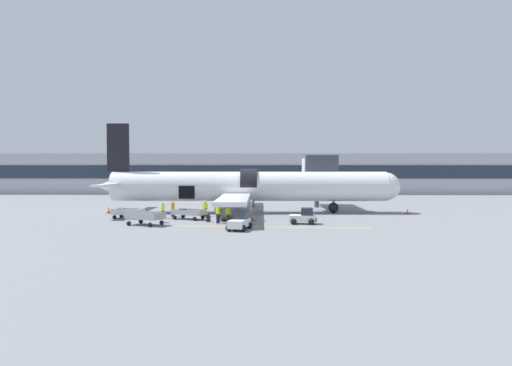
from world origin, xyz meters
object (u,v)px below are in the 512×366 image
baggage_tug_lead (304,217)px  ground_crew_supervisor (173,208)px  baggage_cart_queued (129,214)px  ground_crew_helper (163,210)px  baggage_cart_empty (146,219)px  baggage_cart_loading (189,214)px  ground_crew_marshal (218,213)px  ground_crew_driver (205,208)px  airplane (245,187)px  suitcase_on_tarmac_upright (208,218)px  ground_crew_loader_a (218,213)px  baggage_tug_mid (240,222)px  ground_crew_loader_b (228,214)px

baggage_tug_lead → ground_crew_supervisor: size_ratio=1.50×
baggage_cart_queued → ground_crew_helper: size_ratio=2.54×
baggage_tug_lead → baggage_cart_empty: 13.88m
baggage_tug_lead → baggage_cart_loading: size_ratio=0.61×
ground_crew_supervisor → ground_crew_marshal: (5.06, -4.94, 0.07)m
ground_crew_driver → airplane: bearing=43.8°
ground_crew_driver → suitcase_on_tarmac_upright: bearing=-79.5°
airplane → ground_crew_loader_a: airplane is taller
baggage_tug_lead → ground_crew_loader_a: bearing=169.1°
baggage_tug_lead → suitcase_on_tarmac_upright: baggage_tug_lead is taller
baggage_tug_mid → baggage_cart_loading: size_ratio=0.77×
baggage_cart_empty → ground_crew_driver: size_ratio=2.42×
airplane → ground_crew_driver: airplane is taller
baggage_cart_empty → ground_crew_driver: (4.28, 7.06, 0.32)m
baggage_tug_lead → baggage_cart_queued: (-16.82, 3.89, -0.14)m
ground_crew_helper → ground_crew_loader_a: bearing=-25.5°
ground_crew_supervisor → ground_crew_helper: 1.33m
baggage_cart_empty → ground_crew_marshal: 6.31m
ground_crew_marshal → airplane: bearing=77.3°
baggage_cart_empty → baggage_tug_lead: bearing=4.8°
airplane → ground_crew_driver: size_ratio=19.60×
baggage_cart_queued → ground_crew_helper: bearing=6.4°
airplane → baggage_cart_empty: airplane is taller
ground_crew_marshal → suitcase_on_tarmac_upright: bearing=139.6°
baggage_tug_mid → ground_crew_driver: ground_crew_driver is taller
ground_crew_loader_a → suitcase_on_tarmac_upright: 1.08m
ground_crew_loader_b → ground_crew_driver: bearing=118.0°
baggage_tug_mid → baggage_cart_queued: 13.65m
baggage_tug_mid → ground_crew_loader_a: size_ratio=1.99×
ground_crew_driver → baggage_cart_queued: bearing=-164.6°
ground_crew_loader_a → ground_crew_driver: size_ratio=0.93×
ground_crew_supervisor → ground_crew_helper: (-0.78, -1.08, -0.05)m
ground_crew_loader_a → baggage_tug_mid: bearing=-67.0°
baggage_tug_lead → baggage_cart_loading: 11.28m
ground_crew_marshal → suitcase_on_tarmac_upright: (-0.96, 0.82, -0.62)m
baggage_tug_lead → suitcase_on_tarmac_upright: size_ratio=3.25×
baggage_cart_empty → suitcase_on_tarmac_upright: size_ratio=5.42×
ground_crew_loader_a → ground_crew_helper: 6.42m
ground_crew_loader_a → ground_crew_supervisor: size_ratio=0.95×
ground_crew_loader_b → baggage_cart_loading: bearing=147.7°
baggage_tug_lead → ground_crew_loader_b: ground_crew_loader_b is taller
baggage_cart_empty → ground_crew_driver: ground_crew_driver is taller
ground_crew_loader_b → suitcase_on_tarmac_upright: bearing=166.2°
airplane → baggage_cart_queued: airplane is taller
ground_crew_helper → baggage_tug_lead: bearing=-17.4°
airplane → ground_crew_loader_a: 8.65m
baggage_cart_queued → ground_crew_loader_a: (9.04, -2.40, 0.37)m
baggage_tug_mid → baggage_cart_queued: size_ratio=0.79×
baggage_tug_mid → ground_crew_marshal: (-2.19, 4.20, 0.29)m
ground_crew_loader_b → ground_crew_supervisor: ground_crew_supervisor is taller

